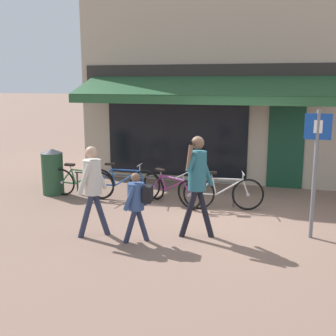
{
  "coord_description": "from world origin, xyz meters",
  "views": [
    {
      "loc": [
        1.25,
        -7.98,
        2.71
      ],
      "look_at": [
        -1.02,
        -0.23,
        1.05
      ],
      "focal_mm": 45.0,
      "sensor_mm": 36.0,
      "label": 1
    }
  ],
  "objects_px": {
    "pedestrian_child": "(138,200)",
    "pedestrian_second_adult": "(92,182)",
    "bicycle_blue": "(122,184)",
    "bicycle_purple": "(171,189)",
    "litter_bin": "(53,172)",
    "bicycle_green": "(81,182)",
    "bicycle_silver": "(223,193)",
    "parking_sign": "(316,161)",
    "pedestrian_adult": "(197,175)"
  },
  "relations": [
    {
      "from": "bicycle_blue",
      "to": "pedestrian_adult",
      "type": "xyz_separation_m",
      "value": [
        2.19,
        -1.83,
        0.74
      ]
    },
    {
      "from": "bicycle_purple",
      "to": "pedestrian_adult",
      "type": "distance_m",
      "value": 2.2
    },
    {
      "from": "bicycle_purple",
      "to": "pedestrian_child",
      "type": "height_order",
      "value": "pedestrian_child"
    },
    {
      "from": "bicycle_silver",
      "to": "parking_sign",
      "type": "distance_m",
      "value": 2.37
    },
    {
      "from": "pedestrian_adult",
      "to": "parking_sign",
      "type": "bearing_deg",
      "value": -159.03
    },
    {
      "from": "bicycle_green",
      "to": "pedestrian_second_adult",
      "type": "height_order",
      "value": "pedestrian_second_adult"
    },
    {
      "from": "bicycle_blue",
      "to": "bicycle_purple",
      "type": "height_order",
      "value": "bicycle_blue"
    },
    {
      "from": "bicycle_green",
      "to": "pedestrian_second_adult",
      "type": "distance_m",
      "value": 2.74
    },
    {
      "from": "pedestrian_child",
      "to": "pedestrian_second_adult",
      "type": "distance_m",
      "value": 0.89
    },
    {
      "from": "pedestrian_second_adult",
      "to": "parking_sign",
      "type": "relative_size",
      "value": 0.73
    },
    {
      "from": "bicycle_silver",
      "to": "parking_sign",
      "type": "bearing_deg",
      "value": -47.23
    },
    {
      "from": "bicycle_green",
      "to": "litter_bin",
      "type": "height_order",
      "value": "litter_bin"
    },
    {
      "from": "bicycle_green",
      "to": "pedestrian_second_adult",
      "type": "bearing_deg",
      "value": -56.83
    },
    {
      "from": "bicycle_green",
      "to": "pedestrian_adult",
      "type": "xyz_separation_m",
      "value": [
        3.21,
        -1.77,
        0.76
      ]
    },
    {
      "from": "bicycle_blue",
      "to": "parking_sign",
      "type": "distance_m",
      "value": 4.45
    },
    {
      "from": "bicycle_purple",
      "to": "bicycle_green",
      "type": "bearing_deg",
      "value": -151.64
    },
    {
      "from": "bicycle_purple",
      "to": "bicycle_silver",
      "type": "relative_size",
      "value": 0.94
    },
    {
      "from": "bicycle_silver",
      "to": "pedestrian_second_adult",
      "type": "bearing_deg",
      "value": -143.69
    },
    {
      "from": "litter_bin",
      "to": "parking_sign",
      "type": "relative_size",
      "value": 0.5
    },
    {
      "from": "bicycle_blue",
      "to": "litter_bin",
      "type": "height_order",
      "value": "litter_bin"
    },
    {
      "from": "pedestrian_child",
      "to": "bicycle_silver",
      "type": "bearing_deg",
      "value": -121.92
    },
    {
      "from": "bicycle_blue",
      "to": "bicycle_green",
      "type": "bearing_deg",
      "value": 174.81
    },
    {
      "from": "pedestrian_child",
      "to": "litter_bin",
      "type": "xyz_separation_m",
      "value": [
        -3.09,
        2.38,
        -0.19
      ]
    },
    {
      "from": "bicycle_silver",
      "to": "bicycle_purple",
      "type": "bearing_deg",
      "value": 165.09
    },
    {
      "from": "bicycle_silver",
      "to": "litter_bin",
      "type": "bearing_deg",
      "value": 166.23
    },
    {
      "from": "bicycle_green",
      "to": "pedestrian_child",
      "type": "distance_m",
      "value": 3.27
    },
    {
      "from": "bicycle_silver",
      "to": "pedestrian_child",
      "type": "relative_size",
      "value": 1.39
    },
    {
      "from": "bicycle_purple",
      "to": "bicycle_silver",
      "type": "xyz_separation_m",
      "value": [
        1.19,
        -0.05,
        0.02
      ]
    },
    {
      "from": "bicycle_purple",
      "to": "litter_bin",
      "type": "relative_size",
      "value": 1.43
    },
    {
      "from": "bicycle_green",
      "to": "litter_bin",
      "type": "relative_size",
      "value": 1.51
    },
    {
      "from": "bicycle_purple",
      "to": "parking_sign",
      "type": "height_order",
      "value": "parking_sign"
    },
    {
      "from": "bicycle_green",
      "to": "pedestrian_child",
      "type": "bearing_deg",
      "value": -44.46
    },
    {
      "from": "pedestrian_second_adult",
      "to": "litter_bin",
      "type": "height_order",
      "value": "pedestrian_second_adult"
    },
    {
      "from": "bicycle_purple",
      "to": "bicycle_silver",
      "type": "bearing_deg",
      "value": 24.97
    },
    {
      "from": "pedestrian_child",
      "to": "parking_sign",
      "type": "distance_m",
      "value": 3.11
    },
    {
      "from": "bicycle_green",
      "to": "parking_sign",
      "type": "height_order",
      "value": "parking_sign"
    },
    {
      "from": "bicycle_blue",
      "to": "litter_bin",
      "type": "xyz_separation_m",
      "value": [
        -1.82,
        0.03,
        0.17
      ]
    },
    {
      "from": "pedestrian_adult",
      "to": "pedestrian_second_adult",
      "type": "xyz_separation_m",
      "value": [
        -1.77,
        -0.47,
        -0.13
      ]
    },
    {
      "from": "bicycle_silver",
      "to": "bicycle_blue",
      "type": "bearing_deg",
      "value": 165.79
    },
    {
      "from": "bicycle_purple",
      "to": "litter_bin",
      "type": "xyz_separation_m",
      "value": [
        -3.01,
        0.05,
        0.21
      ]
    },
    {
      "from": "bicycle_silver",
      "to": "pedestrian_child",
      "type": "height_order",
      "value": "pedestrian_child"
    },
    {
      "from": "bicycle_green",
      "to": "litter_bin",
      "type": "bearing_deg",
      "value": 174.7
    },
    {
      "from": "bicycle_silver",
      "to": "parking_sign",
      "type": "xyz_separation_m",
      "value": [
        1.76,
        -1.23,
        1.01
      ]
    },
    {
      "from": "bicycle_green",
      "to": "bicycle_blue",
      "type": "xyz_separation_m",
      "value": [
        1.02,
        0.06,
        0.02
      ]
    },
    {
      "from": "pedestrian_child",
      "to": "bicycle_blue",
      "type": "bearing_deg",
      "value": -67.65
    },
    {
      "from": "bicycle_green",
      "to": "pedestrian_child",
      "type": "relative_size",
      "value": 1.39
    },
    {
      "from": "bicycle_silver",
      "to": "litter_bin",
      "type": "distance_m",
      "value": 4.2
    },
    {
      "from": "bicycle_purple",
      "to": "bicycle_silver",
      "type": "distance_m",
      "value": 1.19
    },
    {
      "from": "bicycle_purple",
      "to": "parking_sign",
      "type": "xyz_separation_m",
      "value": [
        2.95,
        -1.28,
        1.03
      ]
    },
    {
      "from": "bicycle_purple",
      "to": "parking_sign",
      "type": "bearing_deg",
      "value": 4.07
    }
  ]
}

